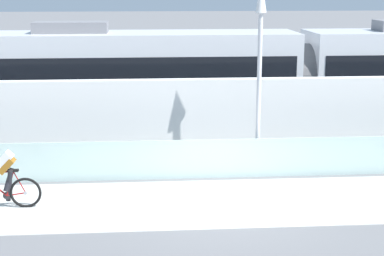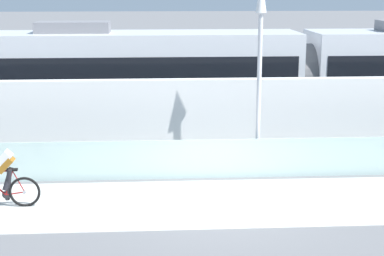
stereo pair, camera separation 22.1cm
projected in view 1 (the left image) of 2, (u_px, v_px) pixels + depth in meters
name	position (u px, v px, depth m)	size (l,w,h in m)	color
ground_plane	(221.00, 202.00, 14.18)	(200.00, 200.00, 0.00)	slate
bike_path_deck	(221.00, 202.00, 14.18)	(32.00, 3.20, 0.01)	beige
glass_parapet	(213.00, 159.00, 15.85)	(32.00, 0.05, 1.05)	#ADC6C1
concrete_barrier_wall	(206.00, 119.00, 17.44)	(32.00, 0.36, 2.37)	silver
tram_rail_near	(199.00, 137.00, 20.12)	(32.00, 0.08, 0.01)	#595654
tram_rail_far	(195.00, 128.00, 21.51)	(32.00, 0.08, 0.01)	#595654
tram	(300.00, 77.00, 20.63)	(22.56, 2.54, 3.81)	silver
cyclist_on_bike	(1.00, 176.00, 13.63)	(1.77, 0.58, 1.61)	black
lamp_post_antenna	(260.00, 52.00, 15.58)	(0.28, 0.28, 5.20)	gray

